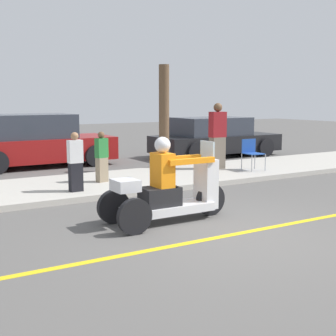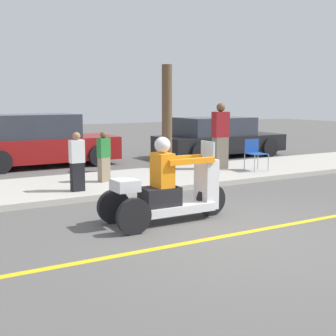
{
  "view_description": "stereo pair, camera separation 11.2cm",
  "coord_description": "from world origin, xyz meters",
  "px_view_note": "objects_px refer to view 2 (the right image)",
  "views": [
    {
      "loc": [
        -4.31,
        -5.26,
        2.0
      ],
      "look_at": [
        -0.46,
        1.14,
        0.89
      ],
      "focal_mm": 50.0,
      "sensor_mm": 36.0,
      "label": 1
    },
    {
      "loc": [
        -4.22,
        -5.32,
        2.0
      ],
      "look_at": [
        -0.46,
        1.14,
        0.89
      ],
      "focal_mm": 50.0,
      "sensor_mm": 36.0,
      "label": 2
    }
  ],
  "objects_px": {
    "spectator_end_of_line": "(220,137)",
    "tree_trunk": "(167,117)",
    "parked_car_lot_far": "(40,142)",
    "spectator_by_tree": "(77,163)",
    "parked_car_lot_left": "(218,138)",
    "folding_chair_set_back": "(254,151)",
    "motorcycle_trike": "(169,192)",
    "spectator_far_back": "(104,158)"
  },
  "relations": [
    {
      "from": "spectator_end_of_line",
      "to": "tree_trunk",
      "type": "height_order",
      "value": "tree_trunk"
    },
    {
      "from": "spectator_end_of_line",
      "to": "parked_car_lot_far",
      "type": "distance_m",
      "value": 5.42
    },
    {
      "from": "spectator_by_tree",
      "to": "parked_car_lot_left",
      "type": "relative_size",
      "value": 0.27
    },
    {
      "from": "spectator_by_tree",
      "to": "folding_chair_set_back",
      "type": "relative_size",
      "value": 1.48
    },
    {
      "from": "motorcycle_trike",
      "to": "parked_car_lot_left",
      "type": "bearing_deg",
      "value": 48.57
    },
    {
      "from": "spectator_end_of_line",
      "to": "tree_trunk",
      "type": "bearing_deg",
      "value": 137.56
    },
    {
      "from": "parked_car_lot_left",
      "to": "parked_car_lot_far",
      "type": "bearing_deg",
      "value": 172.4
    },
    {
      "from": "spectator_by_tree",
      "to": "parked_car_lot_left",
      "type": "bearing_deg",
      "value": 31.76
    },
    {
      "from": "parked_car_lot_left",
      "to": "spectator_end_of_line",
      "type": "bearing_deg",
      "value": -125.51
    },
    {
      "from": "motorcycle_trike",
      "to": "spectator_end_of_line",
      "type": "distance_m",
      "value": 5.25
    },
    {
      "from": "spectator_far_back",
      "to": "spectator_end_of_line",
      "type": "relative_size",
      "value": 0.65
    },
    {
      "from": "motorcycle_trike",
      "to": "tree_trunk",
      "type": "distance_m",
      "value": 5.45
    },
    {
      "from": "spectator_far_back",
      "to": "spectator_end_of_line",
      "type": "distance_m",
      "value": 3.49
    },
    {
      "from": "spectator_end_of_line",
      "to": "spectator_by_tree",
      "type": "distance_m",
      "value": 4.49
    },
    {
      "from": "spectator_by_tree",
      "to": "parked_car_lot_left",
      "type": "distance_m",
      "value": 7.68
    },
    {
      "from": "spectator_by_tree",
      "to": "parked_car_lot_far",
      "type": "bearing_deg",
      "value": 83.65
    },
    {
      "from": "folding_chair_set_back",
      "to": "tree_trunk",
      "type": "distance_m",
      "value": 2.54
    },
    {
      "from": "spectator_far_back",
      "to": "spectator_by_tree",
      "type": "height_order",
      "value": "spectator_by_tree"
    },
    {
      "from": "parked_car_lot_far",
      "to": "tree_trunk",
      "type": "distance_m",
      "value": 4.03
    },
    {
      "from": "folding_chair_set_back",
      "to": "spectator_end_of_line",
      "type": "bearing_deg",
      "value": 134.98
    },
    {
      "from": "parked_car_lot_far",
      "to": "tree_trunk",
      "type": "xyz_separation_m",
      "value": [
        2.74,
        -2.84,
        0.79
      ]
    },
    {
      "from": "tree_trunk",
      "to": "motorcycle_trike",
      "type": "bearing_deg",
      "value": -119.76
    },
    {
      "from": "spectator_end_of_line",
      "to": "parked_car_lot_left",
      "type": "height_order",
      "value": "spectator_end_of_line"
    },
    {
      "from": "motorcycle_trike",
      "to": "spectator_by_tree",
      "type": "bearing_deg",
      "value": 103.28
    },
    {
      "from": "spectator_end_of_line",
      "to": "parked_car_lot_far",
      "type": "bearing_deg",
      "value": 134.96
    },
    {
      "from": "folding_chair_set_back",
      "to": "parked_car_lot_far",
      "type": "xyz_separation_m",
      "value": [
        -4.47,
        4.48,
        0.1
      ]
    },
    {
      "from": "motorcycle_trike",
      "to": "parked_car_lot_far",
      "type": "distance_m",
      "value": 7.49
    },
    {
      "from": "spectator_end_of_line",
      "to": "parked_car_lot_far",
      "type": "relative_size",
      "value": 0.41
    },
    {
      "from": "spectator_by_tree",
      "to": "folding_chair_set_back",
      "type": "bearing_deg",
      "value": 4.19
    },
    {
      "from": "parked_car_lot_left",
      "to": "motorcycle_trike",
      "type": "bearing_deg",
      "value": -131.43
    },
    {
      "from": "motorcycle_trike",
      "to": "spectator_far_back",
      "type": "relative_size",
      "value": 1.92
    },
    {
      "from": "spectator_by_tree",
      "to": "folding_chair_set_back",
      "type": "distance_m",
      "value": 5.02
    },
    {
      "from": "spectator_far_back",
      "to": "parked_car_lot_far",
      "type": "bearing_deg",
      "value": 94.98
    },
    {
      "from": "motorcycle_trike",
      "to": "spectator_by_tree",
      "type": "distance_m",
      "value": 2.73
    },
    {
      "from": "spectator_by_tree",
      "to": "parked_car_lot_far",
      "type": "relative_size",
      "value": 0.28
    },
    {
      "from": "parked_car_lot_far",
      "to": "tree_trunk",
      "type": "height_order",
      "value": "tree_trunk"
    },
    {
      "from": "spectator_far_back",
      "to": "tree_trunk",
      "type": "relative_size",
      "value": 0.41
    },
    {
      "from": "motorcycle_trike",
      "to": "spectator_far_back",
      "type": "distance_m",
      "value": 3.41
    },
    {
      "from": "spectator_end_of_line",
      "to": "motorcycle_trike",
      "type": "bearing_deg",
      "value": -135.64
    },
    {
      "from": "spectator_end_of_line",
      "to": "spectator_by_tree",
      "type": "height_order",
      "value": "spectator_end_of_line"
    },
    {
      "from": "motorcycle_trike",
      "to": "parked_car_lot_left",
      "type": "height_order",
      "value": "motorcycle_trike"
    },
    {
      "from": "spectator_by_tree",
      "to": "motorcycle_trike",
      "type": "bearing_deg",
      "value": -76.72
    }
  ]
}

